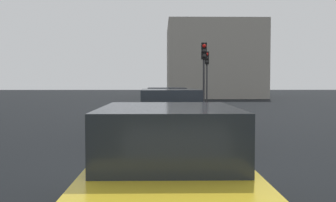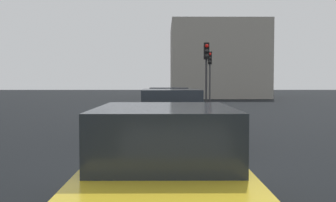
# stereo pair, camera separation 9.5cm
# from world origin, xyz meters

# --- Properties ---
(ground_plane) EXTENTS (160.00, 160.00, 0.20)m
(ground_plane) POSITION_xyz_m (0.00, 0.00, -0.10)
(ground_plane) COLOR black
(car_maroon_lead) EXTENTS (4.18, 2.01, 1.58)m
(car_maroon_lead) POSITION_xyz_m (8.11, -0.17, 0.76)
(car_maroon_lead) COLOR #510F16
(car_maroon_lead) RESTS_ON ground_plane
(car_black_second) EXTENTS (4.84, 2.08, 1.62)m
(car_black_second) POSITION_xyz_m (2.41, -0.18, 0.77)
(car_black_second) COLOR black
(car_black_second) RESTS_ON ground_plane
(car_yellow_third) EXTENTS (4.74, 2.00, 1.54)m
(car_yellow_third) POSITION_xyz_m (-4.09, -0.02, 0.74)
(car_yellow_third) COLOR gold
(car_yellow_third) RESTS_ON ground_plane
(traffic_light_near_left) EXTENTS (0.33, 0.30, 3.95)m
(traffic_light_near_left) POSITION_xyz_m (19.99, -3.21, 2.85)
(traffic_light_near_left) COLOR #2D2D30
(traffic_light_near_left) RESTS_ON ground_plane
(traffic_light_near_right) EXTENTS (0.32, 0.29, 3.92)m
(traffic_light_near_right) POSITION_xyz_m (13.05, -2.26, 2.83)
(traffic_light_near_right) COLOR #2D2D30
(traffic_light_near_right) RESTS_ON ground_plane
(building_facade_left) EXTENTS (12.40, 10.51, 8.47)m
(building_facade_left) POSITION_xyz_m (39.24, -6.00, 4.23)
(building_facade_left) COLOR gray
(building_facade_left) RESTS_ON ground_plane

